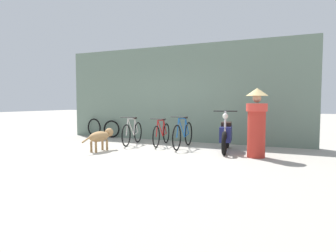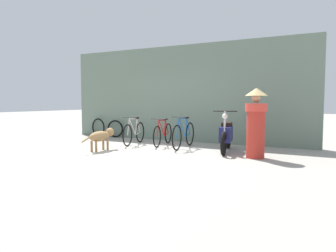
{
  "view_description": "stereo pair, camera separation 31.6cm",
  "coord_description": "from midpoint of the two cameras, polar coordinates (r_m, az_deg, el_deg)",
  "views": [
    {
      "loc": [
        4.48,
        -6.64,
        1.29
      ],
      "look_at": [
        0.69,
        0.9,
        0.65
      ],
      "focal_mm": 35.0,
      "sensor_mm": 36.0,
      "label": 1
    },
    {
      "loc": [
        4.76,
        -6.49,
        1.29
      ],
      "look_at": [
        0.69,
        0.9,
        0.65
      ],
      "focal_mm": 35.0,
      "sensor_mm": 36.0,
      "label": 2
    }
  ],
  "objects": [
    {
      "name": "motorcycle",
      "position": [
        8.5,
        9.01,
        -1.58
      ],
      "size": [
        0.61,
        1.77,
        1.06
      ],
      "rotation": [
        0.0,
        0.0,
        -1.34
      ],
      "color": "black",
      "rests_on": "ground"
    },
    {
      "name": "bicycle_2",
      "position": [
        9.05,
        1.63,
        -1.5
      ],
      "size": [
        0.46,
        1.74,
        0.89
      ],
      "rotation": [
        0.0,
        0.0,
        -1.46
      ],
      "color": "black",
      "rests_on": "ground"
    },
    {
      "name": "bicycle_1",
      "position": [
        9.57,
        -2.08,
        -1.37
      ],
      "size": [
        0.46,
        1.59,
        0.8
      ],
      "rotation": [
        0.0,
        0.0,
        -1.38
      ],
      "color": "black",
      "rests_on": "ground"
    },
    {
      "name": "shop_wall_back",
      "position": [
        10.63,
        0.92,
        5.65
      ],
      "size": [
        8.4,
        0.2,
        3.06
      ],
      "color": "slate",
      "rests_on": "ground"
    },
    {
      "name": "ground_plane",
      "position": [
        8.13,
        -8.39,
        -4.84
      ],
      "size": [
        60.0,
        60.0,
        0.0
      ],
      "primitive_type": "plane",
      "color": "#9E998E"
    },
    {
      "name": "spare_tire_right",
      "position": [
        11.77,
        -10.56,
        -0.51
      ],
      "size": [
        0.62,
        0.16,
        0.62
      ],
      "rotation": [
        0.0,
        0.0,
        0.17
      ],
      "color": "black",
      "rests_on": "ground"
    },
    {
      "name": "spare_tire_left",
      "position": [
        12.24,
        -13.46,
        -0.26
      ],
      "size": [
        0.67,
        0.14,
        0.66
      ],
      "rotation": [
        0.0,
        0.0,
        -0.14
      ],
      "color": "black",
      "rests_on": "ground"
    },
    {
      "name": "bicycle_0",
      "position": [
        9.82,
        -7.14,
        -1.19
      ],
      "size": [
        0.48,
        1.58,
        0.84
      ],
      "rotation": [
        0.0,
        0.0,
        -1.36
      ],
      "color": "black",
      "rests_on": "ground"
    },
    {
      "name": "stray_dog",
      "position": [
        8.69,
        -12.62,
        -1.76
      ],
      "size": [
        0.28,
        1.25,
        0.57
      ],
      "rotation": [
        0.0,
        0.0,
        1.59
      ],
      "color": "#997247",
      "rests_on": "ground"
    },
    {
      "name": "person_in_robes",
      "position": [
        7.7,
        14.04,
        0.89
      ],
      "size": [
        0.7,
        0.7,
        1.59
      ],
      "rotation": [
        0.0,
        0.0,
        3.77
      ],
      "color": "#B72D23",
      "rests_on": "ground"
    }
  ]
}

